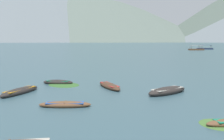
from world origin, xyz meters
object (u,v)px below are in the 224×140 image
Objects in this scene: rowboat_3 at (58,82)px; rowboat_2 at (20,91)px; rowboat_7 at (167,91)px; ferry_1 at (205,49)px; rowboat_10 at (109,86)px; ferry_0 at (196,49)px; rowboat_8 at (65,105)px.

rowboat_2 is at bearing -105.44° from rowboat_3.
ferry_1 is at bearing 77.81° from rowboat_7.
rowboat_3 is 0.74× the size of rowboat_10.
rowboat_3 is 11.18m from rowboat_7.
ferry_0 is (24.32, 103.49, 0.28)m from rowboat_10.
ferry_0 is at bearing -115.20° from ferry_1.
ferry_0 is (19.10, 105.19, 0.24)m from rowboat_7.
rowboat_10 is at bearing 76.39° from rowboat_8.
ferry_0 reaches higher than rowboat_8.
rowboat_2 is 7.88m from rowboat_10.
rowboat_2 is 0.61× the size of ferry_0.
rowboat_3 is at bearing 114.48° from rowboat_8.
rowboat_10 is 0.56× the size of ferry_0.
rowboat_7 is 1.17× the size of rowboat_8.
rowboat_3 is (1.37, 4.96, -0.01)m from rowboat_2.
rowboat_2 is 111.69m from ferry_0.
rowboat_10 is (6.94, 3.73, -0.01)m from rowboat_2.
rowboat_2 is 1.47× the size of rowboat_3.
ferry_1 reaches higher than rowboat_3.
ferry_0 is at bearing 73.70° from rowboat_3.
ferry_1 is at bearing 72.56° from rowboat_3.
rowboat_7 is (12.16, 2.04, 0.03)m from rowboat_2.
ferry_1 is (25.80, 119.43, 0.24)m from rowboat_7.
ferry_1 reaches higher than rowboat_8.
rowboat_3 is 122.11m from ferry_1.
rowboat_10 reaches higher than rowboat_8.
rowboat_3 is 0.74× the size of rowboat_7.
ferry_1 is at bearing 72.64° from rowboat_2.
rowboat_2 reaches higher than rowboat_10.
rowboat_7 reaches higher than rowboat_3.
ferry_1 reaches higher than rowboat_2.
rowboat_10 is 106.31m from ferry_0.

